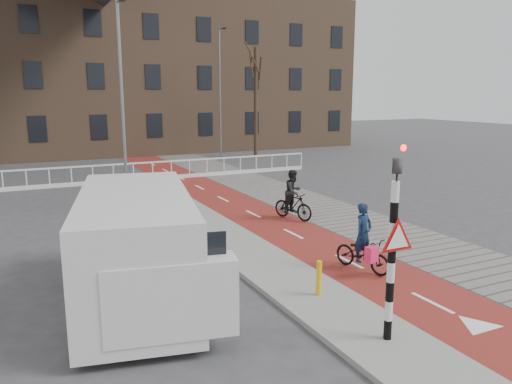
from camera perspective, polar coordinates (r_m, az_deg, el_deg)
name	(u,v)px	position (r m, az deg, el deg)	size (l,w,h in m)	color
ground	(348,299)	(11.46, 10.44, -11.88)	(120.00, 120.00, 0.00)	#38383A
bike_lane	(232,204)	(20.52, -2.74, -1.34)	(2.50, 60.00, 0.01)	maroon
sidewalk	(291,198)	(21.75, 4.06, -0.64)	(3.00, 60.00, 0.01)	slate
curb_island	(244,250)	(14.35, -1.38, -6.65)	(1.80, 16.00, 0.12)	gray
traffic_signal	(393,239)	(8.96, 15.43, -5.20)	(0.80, 0.80, 3.68)	black
bollard	(319,278)	(11.10, 7.20, -9.73)	(0.12, 0.12, 0.78)	#EDB30D
cyclist_near	(363,248)	(13.03, 12.12, -6.31)	(0.99, 1.74, 1.74)	black
cyclist_far	(293,199)	(17.87, 4.26, -0.79)	(1.05, 1.70, 1.79)	black
van	(136,246)	(10.99, -13.52, -6.00)	(3.32, 5.92, 2.40)	silver
railing	(50,182)	(25.81, -22.52, 1.09)	(28.00, 0.10, 0.99)	silver
townhouse_row	(56,47)	(40.71, -21.85, 15.16)	(46.00, 10.00, 15.90)	#7F6047
tree_right	(256,103)	(35.43, -0.04, 10.12)	(0.26, 0.26, 7.58)	#2E2014
streetlight_near	(123,110)	(19.38, -15.00, 9.09)	(0.12, 0.12, 7.74)	slate
streetlight_right	(220,94)	(35.71, -4.13, 11.15)	(0.12, 0.12, 8.88)	slate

